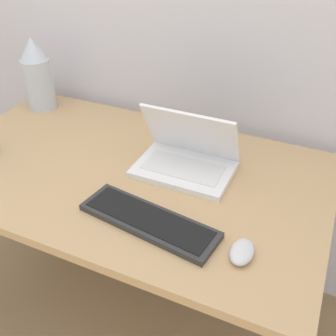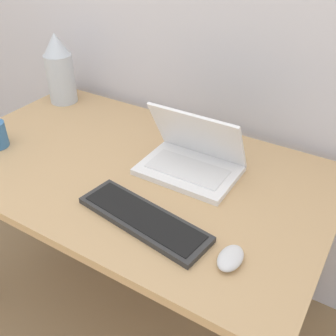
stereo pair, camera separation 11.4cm
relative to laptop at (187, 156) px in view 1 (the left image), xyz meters
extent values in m
cube|color=tan|center=(-0.19, -0.09, -0.06)|extent=(1.34, 0.79, 0.03)
cylinder|color=tan|center=(-0.80, 0.25, -0.44)|extent=(0.05, 0.05, 0.72)
cylinder|color=tan|center=(0.43, 0.25, -0.44)|extent=(0.05, 0.05, 0.72)
cube|color=white|center=(0.00, -0.02, -0.04)|extent=(0.32, 0.22, 0.02)
cube|color=silver|center=(0.00, -0.03, -0.03)|extent=(0.26, 0.12, 0.00)
cube|color=white|center=(0.00, 0.03, 0.07)|extent=(0.32, 0.11, 0.20)
cube|color=black|center=(0.00, 0.04, 0.07)|extent=(0.28, 0.09, 0.17)
cube|color=#2D2D2D|center=(0.01, -0.30, -0.04)|extent=(0.42, 0.18, 0.02)
cube|color=black|center=(0.01, -0.30, -0.03)|extent=(0.38, 0.15, 0.00)
ellipsoid|color=silver|center=(0.28, -0.31, -0.03)|extent=(0.06, 0.09, 0.03)
cylinder|color=silver|center=(-0.74, 0.18, 0.06)|extent=(0.12, 0.12, 0.21)
cone|color=silver|center=(-0.74, 0.18, 0.21)|extent=(0.11, 0.11, 0.09)
camera|label=1|loc=(0.40, -1.02, 0.70)|focal=42.00mm
camera|label=2|loc=(0.50, -0.96, 0.70)|focal=42.00mm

